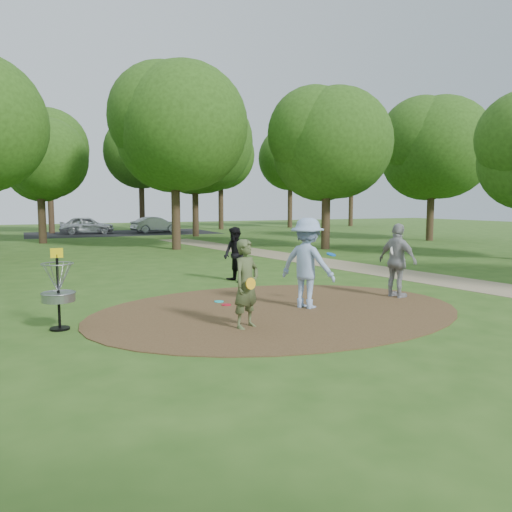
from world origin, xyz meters
name	(u,v)px	position (x,y,z in m)	size (l,w,h in m)	color
ground	(279,311)	(0.00, 0.00, 0.00)	(100.00, 100.00, 0.00)	#2D5119
dirt_clearing	(279,310)	(0.00, 0.00, 0.01)	(8.40, 8.40, 0.02)	#47301C
footpath	(434,279)	(6.50, 2.00, 0.01)	(2.00, 40.00, 0.01)	#8C7A5B
parking_lot	(123,233)	(2.00, 30.00, 0.00)	(14.00, 8.00, 0.01)	black
player_observer_with_disc	(246,284)	(-1.28, -1.09, 0.85)	(0.73, 0.64, 1.70)	#495531
player_throwing_with_disc	(307,263)	(0.70, -0.02, 1.02)	(1.47, 1.52, 2.04)	#90ABD7
player_walking_with_disc	(235,255)	(0.68, 4.13, 0.83)	(0.77, 0.91, 1.66)	black
player_waiting_with_disc	(398,261)	(3.39, 0.10, 0.93)	(0.66, 1.16, 1.86)	#98989B
disc_ground_cyan	(219,301)	(-0.89, 1.40, 0.03)	(0.22, 0.22, 0.02)	#19C6CE
disc_ground_red	(226,305)	(-0.87, 0.97, 0.03)	(0.22, 0.22, 0.02)	red
car_left	(87,225)	(-0.65, 29.85, 0.67)	(1.57, 3.91, 1.33)	#B3B7BB
car_right	(156,225)	(4.54, 29.67, 0.62)	(1.31, 3.75, 1.24)	#999CA0
disc_golf_basket	(58,284)	(-4.50, 0.30, 0.87)	(0.63, 0.63, 1.54)	black
tree_ring	(224,132)	(2.94, 10.69, 5.36)	(37.58, 46.12, 9.88)	#332316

